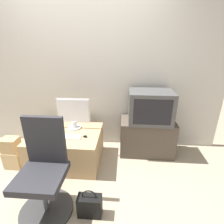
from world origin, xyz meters
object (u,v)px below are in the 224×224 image
cardboard_box_lower (14,159)px  handbag (90,205)px  mouse (85,136)px  main_monitor (74,113)px  office_chair (44,175)px  keyboard (68,137)px  crt_tv (151,107)px

cardboard_box_lower → handbag: handbag is taller
mouse → handbag: (0.20, -0.78, -0.36)m
main_monitor → office_chair: (-0.05, -0.99, -0.28)m
main_monitor → keyboard: size_ratio=1.34×
office_chair → handbag: (0.47, -0.06, -0.30)m
main_monitor → office_chair: office_chair is taller
mouse → cardboard_box_lower: (-1.04, -0.10, -0.36)m
mouse → cardboard_box_lower: bearing=-174.7°
mouse → crt_tv: size_ratio=0.09×
main_monitor → mouse: (0.22, -0.27, -0.22)m
mouse → handbag: 0.88m
main_monitor → crt_tv: crt_tv is taller
keyboard → handbag: 0.94m
keyboard → crt_tv: size_ratio=0.57×
mouse → cardboard_box_lower: mouse is taller
handbag → main_monitor: bearing=111.9°
office_chair → handbag: bearing=-7.5°
main_monitor → cardboard_box_lower: size_ratio=1.91×
office_chair → cardboard_box_lower: 1.03m
office_chair → cardboard_box_lower: office_chair is taller
crt_tv → handbag: bearing=-121.5°
crt_tv → handbag: (-0.71, -1.16, -0.68)m
crt_tv → main_monitor: bearing=-174.4°
keyboard → crt_tv: crt_tv is taller
main_monitor → office_chair: size_ratio=0.48×
keyboard → handbag: size_ratio=1.11×
crt_tv → cardboard_box_lower: crt_tv is taller
main_monitor → crt_tv: bearing=5.6°
crt_tv → mouse: bearing=-157.2°
crt_tv → office_chair: 1.66m
mouse → crt_tv: (0.91, 0.39, 0.32)m
keyboard → mouse: mouse is taller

